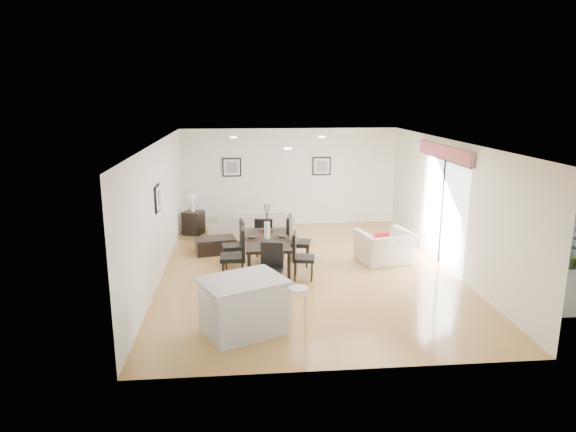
{
  "coord_description": "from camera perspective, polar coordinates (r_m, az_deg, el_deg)",
  "views": [
    {
      "loc": [
        -1.34,
        -10.15,
        3.63
      ],
      "look_at": [
        -0.37,
        0.4,
        1.09
      ],
      "focal_mm": 32.0,
      "sensor_mm": 36.0,
      "label": 1
    }
  ],
  "objects": [
    {
      "name": "dining_chair_head",
      "position": [
        9.55,
        -1.87,
        -5.51
      ],
      "size": [
        0.5,
        0.5,
        0.94
      ],
      "rotation": [
        0.0,
        0.0,
        -0.21
      ],
      "color": "black",
      "rests_on": "ground"
    },
    {
      "name": "framed_print_back_right",
      "position": [
        14.43,
        3.76,
        5.55
      ],
      "size": [
        0.52,
        0.04,
        0.52
      ],
      "color": "black",
      "rests_on": "wall_back"
    },
    {
      "name": "bar_stool",
      "position": [
        8.05,
        1.15,
        -8.62
      ],
      "size": [
        0.32,
        0.32,
        0.7
      ],
      "color": "silver",
      "rests_on": "ground"
    },
    {
      "name": "ground",
      "position": [
        10.86,
        2.16,
        -6.07
      ],
      "size": [
        8.0,
        8.0,
        0.0
      ],
      "primitive_type": "plane",
      "color": "tan",
      "rests_on": "ground"
    },
    {
      "name": "dining_chair_wfar",
      "position": [
        11.0,
        -5.66,
        -2.82
      ],
      "size": [
        0.5,
        0.5,
        1.0
      ],
      "rotation": [
        0.0,
        0.0,
        -1.44
      ],
      "color": "black",
      "rests_on": "ground"
    },
    {
      "name": "dining_chair_enear",
      "position": [
        10.23,
        1.3,
        -4.15
      ],
      "size": [
        0.5,
        0.5,
        0.96
      ],
      "rotation": [
        0.0,
        0.0,
        1.4
      ],
      "color": "black",
      "rests_on": "ground"
    },
    {
      "name": "wall_left",
      "position": [
        10.53,
        -14.18,
        0.54
      ],
      "size": [
        0.04,
        8.0,
        2.7
      ],
      "primitive_type": "cube",
      "color": "white",
      "rests_on": "ground"
    },
    {
      "name": "wall_front",
      "position": [
        6.69,
        6.68,
        -6.56
      ],
      "size": [
        6.0,
        0.04,
        2.7
      ],
      "primitive_type": "cube",
      "color": "white",
      "rests_on": "ground"
    },
    {
      "name": "table_lamp",
      "position": [
        13.63,
        -10.55,
        1.7
      ],
      "size": [
        0.23,
        0.23,
        0.45
      ],
      "color": "white",
      "rests_on": "side_table"
    },
    {
      "name": "courtyard_plant_a",
      "position": [
        12.47,
        28.89,
        -3.67
      ],
      "size": [
        0.7,
        0.65,
        0.64
      ],
      "primitive_type": "imported",
      "rotation": [
        0.0,
        0.0,
        -0.32
      ],
      "color": "#374F21",
      "rests_on": "ground"
    },
    {
      "name": "coffee_table",
      "position": [
        12.08,
        -8.05,
        -3.26
      ],
      "size": [
        1.0,
        0.72,
        0.36
      ],
      "primitive_type": "cube",
      "rotation": [
        0.0,
        0.0,
        0.21
      ],
      "color": "black",
      "rests_on": "ground"
    },
    {
      "name": "vase",
      "position": [
        10.45,
        -2.34,
        -0.93
      ],
      "size": [
        0.95,
        1.45,
        0.73
      ],
      "color": "white",
      "rests_on": "dining_table"
    },
    {
      "name": "dining_chair_foot",
      "position": [
        11.65,
        -2.66,
        -2.11
      ],
      "size": [
        0.47,
        0.47,
        0.91
      ],
      "rotation": [
        0.0,
        0.0,
        2.98
      ],
      "color": "black",
      "rests_on": "ground"
    },
    {
      "name": "ceiling",
      "position": [
        10.28,
        2.3,
        8.26
      ],
      "size": [
        6.0,
        8.0,
        0.02
      ],
      "primitive_type": "cube",
      "color": "white",
      "rests_on": "wall_back"
    },
    {
      "name": "sofa",
      "position": [
        13.36,
        -4.17,
        -0.9
      ],
      "size": [
        2.28,
        1.02,
        0.65
      ],
      "primitive_type": "imported",
      "rotation": [
        0.0,
        0.0,
        3.21
      ],
      "color": "gray",
      "rests_on": "ground"
    },
    {
      "name": "armchair",
      "position": [
        11.42,
        10.69,
        -3.42
      ],
      "size": [
        1.29,
        1.18,
        0.72
      ],
      "primitive_type": "imported",
      "rotation": [
        0.0,
        0.0,
        3.36
      ],
      "color": "beige",
      "rests_on": "ground"
    },
    {
      "name": "framed_print_back_left",
      "position": [
        14.26,
        -6.26,
        5.4
      ],
      "size": [
        0.52,
        0.04,
        0.52
      ],
      "color": "black",
      "rests_on": "wall_back"
    },
    {
      "name": "courtyard",
      "position": [
        13.6,
        28.39,
        0.34
      ],
      "size": [
        6.0,
        6.0,
        2.0
      ],
      "color": "gray",
      "rests_on": "ground"
    },
    {
      "name": "wall_back",
      "position": [
        14.39,
        0.17,
        4.35
      ],
      "size": [
        6.0,
        0.04,
        2.7
      ],
      "primitive_type": "cube",
      "color": "white",
      "rests_on": "ground"
    },
    {
      "name": "cushion",
      "position": [
        11.24,
        10.37,
        -2.6
      ],
      "size": [
        0.31,
        0.11,
        0.31
      ],
      "primitive_type": "cube",
      "rotation": [
        0.0,
        0.0,
        3.19
      ],
      "color": "#AF1619",
      "rests_on": "armchair"
    },
    {
      "name": "wall_right",
      "position": [
        11.27,
        17.53,
        1.16
      ],
      "size": [
        0.04,
        8.0,
        2.7
      ],
      "primitive_type": "cube",
      "color": "white",
      "rests_on": "ground"
    },
    {
      "name": "side_table",
      "position": [
        13.76,
        -10.45,
        -0.74
      ],
      "size": [
        0.6,
        0.6,
        0.61
      ],
      "primitive_type": "cube",
      "rotation": [
        0.0,
        0.0,
        -0.39
      ],
      "color": "black",
      "rests_on": "ground"
    },
    {
      "name": "framed_print_left_wall",
      "position": [
        10.27,
        -14.27,
        1.93
      ],
      "size": [
        0.04,
        0.52,
        0.52
      ],
      "rotation": [
        0.0,
        0.0,
        1.57
      ],
      "color": "black",
      "rests_on": "wall_left"
    },
    {
      "name": "courtyard_plant_b",
      "position": [
        13.8,
        25.34,
        -1.82
      ],
      "size": [
        0.42,
        0.42,
        0.6
      ],
      "primitive_type": "imported",
      "rotation": [
        0.0,
        0.0,
        0.31
      ],
      "color": "#374F21",
      "rests_on": "ground"
    },
    {
      "name": "dining_chair_wnear",
      "position": [
        10.13,
        -5.64,
        -3.95
      ],
      "size": [
        0.49,
        0.49,
        1.09
      ],
      "rotation": [
        0.0,
        0.0,
        -1.57
      ],
      "color": "black",
      "rests_on": "ground"
    },
    {
      "name": "sliding_door",
      "position": [
        11.47,
        16.87,
        3.01
      ],
      "size": [
        0.12,
        2.7,
        2.57
      ],
      "color": "white",
      "rests_on": "wall_right"
    },
    {
      "name": "kitchen_island",
      "position": [
        8.07,
        -5.02,
        -9.88
      ],
      "size": [
        1.53,
        1.39,
        0.87
      ],
      "rotation": [
        0.0,
        0.0,
        0.43
      ],
      "color": "#BDBDBF",
      "rests_on": "ground"
    },
    {
      "name": "dining_chair_efar",
      "position": [
        11.05,
        0.73,
        -2.42
      ],
      "size": [
        0.58,
        0.58,
        1.09
      ],
      "rotation": [
        0.0,
        0.0,
        1.36
      ],
      "color": "black",
      "rests_on": "ground"
    },
    {
      "name": "dining_table",
      "position": [
        10.55,
        -2.32,
        -2.9
      ],
      "size": [
        0.9,
        1.77,
        0.73
      ],
      "rotation": [
        0.0,
        0.0,
        -0.01
      ],
      "color": "black",
      "rests_on": "ground"
    }
  ]
}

